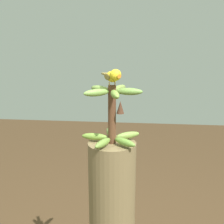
% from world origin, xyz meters
% --- Properties ---
extents(banana_bunch, '(0.30, 0.30, 0.29)m').
position_xyz_m(banana_bunch, '(-0.00, -0.00, 1.21)').
color(banana_bunch, brown).
rests_on(banana_bunch, banana_tree).
extents(perched_bird, '(0.19, 0.11, 0.08)m').
position_xyz_m(perched_bird, '(-0.01, -0.01, 1.40)').
color(perched_bird, '#C68933').
rests_on(perched_bird, banana_bunch).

